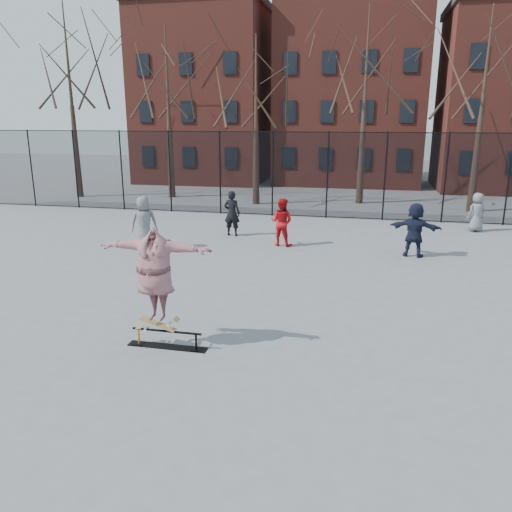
% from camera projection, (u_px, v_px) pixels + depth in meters
% --- Properties ---
extents(ground, '(100.00, 100.00, 0.00)m').
position_uv_depth(ground, '(229.00, 319.00, 11.71)').
color(ground, slate).
extents(skate_rail, '(1.69, 0.26, 0.37)m').
position_uv_depth(skate_rail, '(167.00, 340.00, 10.24)').
color(skate_rail, black).
rests_on(skate_rail, ground).
extents(skateboard, '(0.83, 0.20, 0.10)m').
position_uv_depth(skateboard, '(158.00, 327.00, 10.20)').
color(skateboard, olive).
rests_on(skateboard, skate_rail).
extents(skater, '(2.35, 0.68, 1.90)m').
position_uv_depth(skater, '(155.00, 281.00, 9.94)').
color(skater, '#463A91').
rests_on(skater, skateboard).
extents(bystander_grey, '(1.09, 0.89, 1.92)m').
position_uv_depth(bystander_grey, '(144.00, 223.00, 17.77)').
color(bystander_grey, slate).
rests_on(bystander_grey, ground).
extents(bystander_black, '(0.68, 0.46, 1.80)m').
position_uv_depth(bystander_black, '(232.00, 213.00, 19.86)').
color(bystander_black, black).
rests_on(bystander_black, ground).
extents(bystander_red, '(0.97, 0.83, 1.76)m').
position_uv_depth(bystander_red, '(282.00, 222.00, 18.31)').
color(bystander_red, '#B61014').
rests_on(bystander_red, ground).
extents(bystander_navy, '(1.79, 0.89, 1.85)m').
position_uv_depth(bystander_navy, '(415.00, 230.00, 16.81)').
color(bystander_navy, '#181B30').
rests_on(bystander_navy, ground).
extents(bystander_extra, '(0.94, 0.81, 1.62)m').
position_uv_depth(bystander_extra, '(477.00, 212.00, 20.62)').
color(bystander_extra, slate).
rests_on(bystander_extra, ground).
extents(fence, '(34.03, 0.07, 4.00)m').
position_uv_depth(fence, '(302.00, 174.00, 23.41)').
color(fence, black).
rests_on(fence, ground).
extents(tree_row, '(33.66, 7.46, 10.67)m').
position_uv_depth(tree_row, '(310.00, 63.00, 25.95)').
color(tree_row, black).
rests_on(tree_row, ground).
extents(rowhouses, '(29.00, 7.00, 13.00)m').
position_uv_depth(rowhouses, '(338.00, 96.00, 34.43)').
color(rowhouses, maroon).
rests_on(rowhouses, ground).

